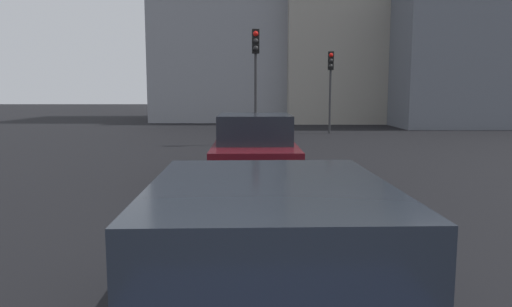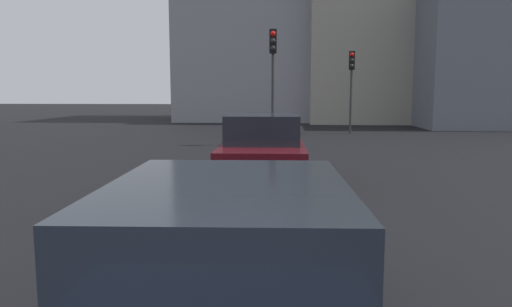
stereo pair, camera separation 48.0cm
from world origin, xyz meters
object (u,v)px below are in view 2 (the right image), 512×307
car_maroon_lead (263,149)px  car_navy_second (231,278)px  traffic_light_near_right (351,75)px  traffic_light_near_left (273,63)px

car_maroon_lead → car_navy_second: 7.56m
car_navy_second → traffic_light_near_right: size_ratio=1.19×
car_maroon_lead → traffic_light_near_right: bearing=-17.2°
traffic_light_near_right → traffic_light_near_left: bearing=-29.1°
car_maroon_lead → traffic_light_near_right: size_ratio=1.11×
car_navy_second → traffic_light_near_left: (15.02, 0.17, 2.46)m
car_navy_second → traffic_light_near_left: 15.22m
car_navy_second → car_maroon_lead: bearing=-0.9°
traffic_light_near_left → traffic_light_near_right: traffic_light_near_left is taller
car_maroon_lead → car_navy_second: bearing=180.0°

